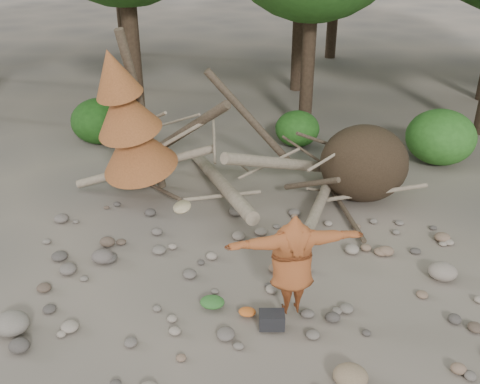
# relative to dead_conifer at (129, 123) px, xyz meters

# --- Properties ---
(ground) EXTENTS (120.00, 120.00, 0.00)m
(ground) POSITION_rel_dead_conifer_xyz_m (3.12, -3.37, -2.11)
(ground) COLOR #514C44
(ground) RESTS_ON ground
(deadfall_pile) EXTENTS (8.55, 5.24, 3.30)m
(deadfall_pile) POSITION_rel_dead_conifer_xyz_m (5.13, 0.87, -1.16)
(deadfall_pile) COLOR #332619
(deadfall_pile) RESTS_ON ground
(dead_conifer) EXTENTS (2.06, 2.16, 4.35)m
(dead_conifer) POSITION_rel_dead_conifer_xyz_m (0.00, 0.00, 0.00)
(dead_conifer) COLOR #4C3F30
(dead_conifer) RESTS_ON ground
(bush_left) EXTENTS (1.80, 1.80, 1.44)m
(bush_left) POSITION_rel_dead_conifer_xyz_m (-2.38, 3.83, -1.39)
(bush_left) COLOR #1C4A13
(bush_left) RESTS_ON ground
(bush_mid) EXTENTS (1.40, 1.40, 1.12)m
(bush_mid) POSITION_rel_dead_conifer_xyz_m (3.92, 4.43, -1.55)
(bush_mid) COLOR #265E1B
(bush_mid) RESTS_ON ground
(bush_right) EXTENTS (2.00, 2.00, 1.60)m
(bush_right) POSITION_rel_dead_conifer_xyz_m (8.12, 3.63, -1.31)
(bush_right) COLOR #306F22
(bush_right) RESTS_ON ground
(frisbee_thrower) EXTENTS (3.18, 1.38, 2.36)m
(frisbee_thrower) POSITION_rel_dead_conifer_xyz_m (4.16, -3.86, -1.05)
(frisbee_thrower) COLOR brown
(frisbee_thrower) RESTS_ON ground
(backpack) EXTENTS (0.48, 0.35, 0.30)m
(backpack) POSITION_rel_dead_conifer_xyz_m (3.86, -4.37, -1.96)
(backpack) COLOR black
(backpack) RESTS_ON ground
(cloth_green) EXTENTS (0.46, 0.38, 0.17)m
(cloth_green) POSITION_rel_dead_conifer_xyz_m (2.72, -3.94, -2.03)
(cloth_green) COLOR #2C6026
(cloth_green) RESTS_ON ground
(cloth_orange) EXTENTS (0.32, 0.26, 0.12)m
(cloth_orange) POSITION_rel_dead_conifer_xyz_m (3.40, -4.09, -2.05)
(cloth_orange) COLOR #B8571F
(cloth_orange) RESTS_ON ground
(boulder_front_left) EXTENTS (0.63, 0.57, 0.38)m
(boulder_front_left) POSITION_rel_dead_conifer_xyz_m (-0.62, -5.06, -1.92)
(boulder_front_left) COLOR slate
(boulder_front_left) RESTS_ON ground
(boulder_front_right) EXTENTS (0.55, 0.49, 0.33)m
(boulder_front_right) POSITION_rel_dead_conifer_xyz_m (5.17, -5.45, -1.95)
(boulder_front_right) COLOR #836D52
(boulder_front_right) RESTS_ON ground
(boulder_mid_right) EXTENTS (0.57, 0.52, 0.34)m
(boulder_mid_right) POSITION_rel_dead_conifer_xyz_m (7.13, -2.40, -1.94)
(boulder_mid_right) COLOR gray
(boulder_mid_right) RESTS_ON ground
(boulder_mid_left) EXTENTS (0.46, 0.41, 0.28)m
(boulder_mid_left) POSITION_rel_dead_conifer_xyz_m (0.16, -2.77, -1.97)
(boulder_mid_left) COLOR #5C534D
(boulder_mid_left) RESTS_ON ground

